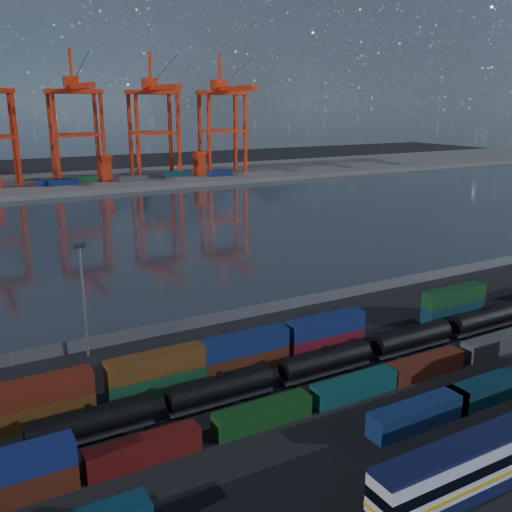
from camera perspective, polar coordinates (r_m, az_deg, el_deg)
ground at (r=77.54m, az=11.22°, el=-12.23°), size 700.00×700.00×0.00m
harbor_water at (r=166.92m, az=-12.77°, el=2.50°), size 700.00×700.00×0.00m
far_quay at (r=267.76m, az=-19.44°, el=6.85°), size 700.00×70.00×2.00m
container_row_south at (r=65.92m, az=13.47°, el=-15.46°), size 140.64×2.68×5.72m
container_row_mid at (r=68.21m, az=3.65°, el=-14.54°), size 141.30×2.41×5.13m
container_row_north at (r=79.07m, az=0.67°, el=-9.41°), size 141.83×2.54×5.41m
tanker_string at (r=86.80m, az=15.30°, el=-7.91°), size 137.59×2.92×4.18m
waterfront_fence at (r=98.05m, az=0.58°, el=-5.35°), size 160.12×0.12×2.20m
yard_light_mast at (r=83.30m, az=-16.89°, el=-3.72°), size 1.60×0.40×16.60m
gantry_cranes at (r=257.92m, az=-21.53°, el=14.08°), size 197.23×42.69×57.81m
quay_containers at (r=251.51m, az=-21.35°, el=6.73°), size 172.58×10.99×2.60m
straddle_carriers at (r=256.75m, az=-19.71°, el=8.05°), size 140.00×7.00×11.10m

